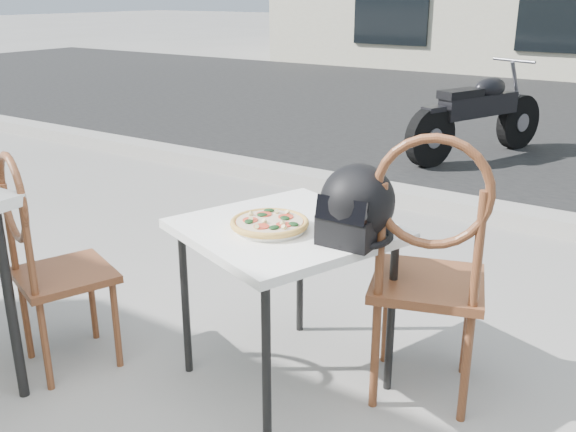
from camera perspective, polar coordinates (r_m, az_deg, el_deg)
The scene contains 8 objects.
curb at distance 4.65m, azimuth 22.54°, elevation -0.60°, with size 30.00×0.25×0.12m, color #9C9992.
cafe_table_main at distance 2.48m, azimuth -0.21°, elevation -2.21°, with size 0.92×0.92×0.68m.
plate at distance 2.41m, azimuth -1.65°, elevation -1.04°, with size 0.35×0.35×0.02m.
pizza at distance 2.40m, azimuth -1.65°, elevation -0.58°, with size 0.38×0.38×0.04m.
helmet at distance 2.29m, azimuth 6.07°, elevation 0.80°, with size 0.28×0.29×0.28m.
cafe_chair_main at distance 2.41m, azimuth 12.41°, elevation -3.67°, with size 0.53×0.53×1.09m.
cafe_chair_side at distance 2.78m, azimuth -20.86°, elevation -3.00°, with size 0.47×0.47×0.96m.
motorcycle at distance 6.47m, azimuth 16.55°, elevation 8.51°, with size 0.77×1.74×0.91m.
Camera 1 is at (0.76, -1.35, 1.53)m, focal length 40.00 mm.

